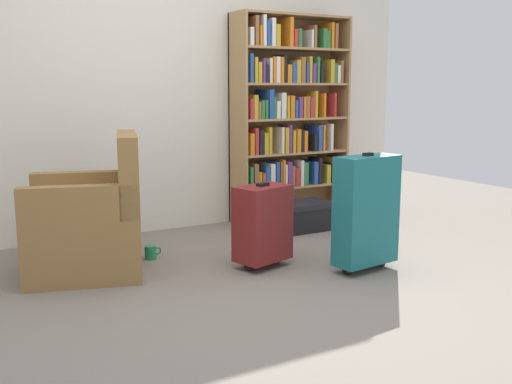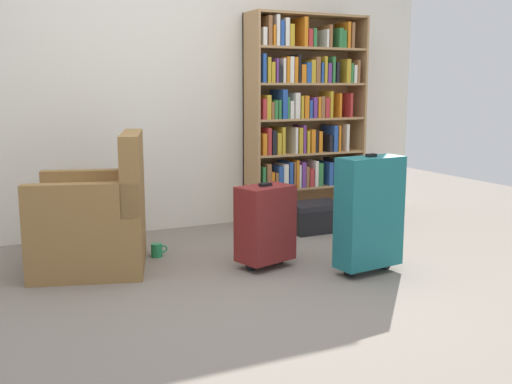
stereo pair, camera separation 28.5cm
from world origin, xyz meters
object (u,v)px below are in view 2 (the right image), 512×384
(bookshelf, at_px, (302,114))
(suitcase_dark_red, at_px, (265,223))
(armchair, at_px, (96,222))
(mug, at_px, (157,250))
(storage_box, at_px, (315,216))
(suitcase_teal, at_px, (369,212))

(bookshelf, xyz_separation_m, suitcase_dark_red, (-0.93, -1.16, -0.66))
(armchair, relative_size, suitcase_dark_red, 1.58)
(mug, xyz_separation_m, suitcase_dark_red, (0.59, -0.55, 0.25))
(armchair, relative_size, storage_box, 2.01)
(armchair, bearing_deg, storage_box, 8.44)
(armchair, relative_size, suitcase_teal, 1.16)
(suitcase_teal, bearing_deg, armchair, 151.22)
(storage_box, bearing_deg, suitcase_dark_red, -138.30)
(bookshelf, height_order, suitcase_dark_red, bookshelf)
(armchair, xyz_separation_m, suitcase_dark_red, (1.02, -0.46, -0.02))
(bookshelf, bearing_deg, storage_box, -104.13)
(armchair, distance_m, suitcase_dark_red, 1.12)
(mug, height_order, suitcase_teal, suitcase_teal)
(suitcase_teal, bearing_deg, bookshelf, 76.09)
(storage_box, bearing_deg, armchair, -171.56)
(armchair, relative_size, mug, 7.50)
(suitcase_dark_red, relative_size, suitcase_teal, 0.73)
(suitcase_teal, bearing_deg, storage_box, 76.18)
(armchair, height_order, suitcase_dark_red, armchair)
(bookshelf, distance_m, mug, 1.87)
(bookshelf, distance_m, armchair, 2.17)
(suitcase_dark_red, bearing_deg, suitcase_teal, -36.24)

